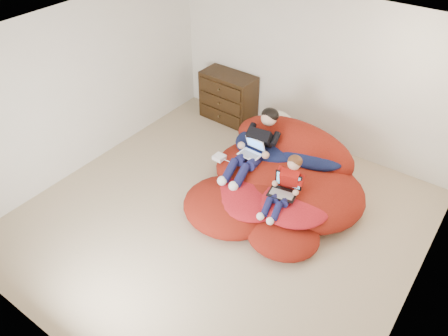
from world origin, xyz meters
TOP-DOWN VIEW (x-y plane):
  - room_shell at (0.00, 0.00)m, footprint 5.10×5.10m
  - dresser at (-1.47, 2.24)m, footprint 1.00×0.57m
  - beanbag_pile at (0.37, 0.96)m, footprint 2.37×2.46m
  - cream_pillow at (-0.18, 1.83)m, footprint 0.46×0.30m
  - older_boy at (-0.08, 1.00)m, footprint 0.40×1.25m
  - younger_boy at (0.68, 0.52)m, footprint 0.32×0.83m
  - laptop_white at (-0.08, 0.88)m, footprint 0.32×0.30m
  - laptop_black at (0.68, 0.51)m, footprint 0.40×0.35m
  - power_adapter at (-0.53, 0.69)m, footprint 0.17×0.17m

SIDE VIEW (x-z plane):
  - room_shell at x=0.00m, z-range -1.17..1.60m
  - beanbag_pile at x=0.37m, z-range -0.20..0.73m
  - power_adapter at x=-0.53m, z-range 0.39..0.45m
  - dresser at x=-1.47m, z-range 0.00..0.89m
  - laptop_black at x=0.68m, z-range 0.42..0.69m
  - younger_boy at x=0.68m, z-range 0.29..0.92m
  - cream_pillow at x=-0.18m, z-range 0.47..0.77m
  - laptop_white at x=-0.08m, z-range 0.52..0.74m
  - older_boy at x=-0.08m, z-range 0.32..1.07m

